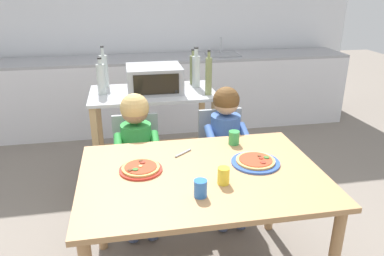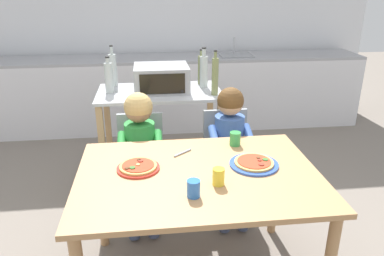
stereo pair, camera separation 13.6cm
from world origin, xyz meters
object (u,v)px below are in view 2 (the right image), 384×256
Objects in this scene: bottle_brown_beer at (113,69)px; drinking_cup_green at (235,139)px; kitchen_island_cart at (161,123)px; pizza_plate_red_rimmed at (138,167)px; bottle_tall_green_wine at (204,71)px; drinking_cup_blue at (194,189)px; serving_spoon at (183,153)px; bottle_dark_olive_oil at (109,77)px; dining_chair_right at (227,155)px; pizza_plate_blue_rimmed at (254,163)px; toaster_oven at (161,78)px; bottle_slim_sauce at (215,76)px; bottle_clear_vinegar at (201,69)px; child_in_green_shirt at (140,143)px; child_in_blue_striped_shirt at (231,139)px; dining_chair_left at (141,159)px; drinking_cup_yellow at (219,177)px; dining_table at (198,188)px.

bottle_brown_beer is 4.01× the size of drinking_cup_green.
kitchen_island_cart reaches higher than pizza_plate_red_rimmed.
pizza_plate_red_rimmed is (-0.17, -1.15, 0.18)m from kitchen_island_cart.
bottle_tall_green_wine reaches higher than drinking_cup_blue.
serving_spoon is (-0.35, -0.09, -0.04)m from drinking_cup_green.
bottle_dark_olive_oil is 1.15m from dining_chair_right.
pizza_plate_blue_rimmed is at bearing -67.31° from kitchen_island_cart.
bottle_slim_sauce is at bearing -22.74° from toaster_oven.
pizza_plate_blue_rimmed is at bearing -85.30° from bottle_clear_vinegar.
toaster_oven is 5.07× the size of drinking_cup_blue.
child_in_blue_striped_shirt is at bearing 0.35° from child_in_green_shirt.
bottle_tall_green_wine is 0.43× the size of dining_chair_right.
dining_chair_left is (-0.55, -0.65, -0.54)m from bottle_clear_vinegar.
drinking_cup_yellow is (0.42, -0.22, 0.03)m from pizza_plate_red_rimmed.
kitchen_island_cart reaches higher than dining_chair_left.
bottle_tall_green_wine is at bearing -10.09° from bottle_brown_beer.
bottle_tall_green_wine reaches higher than pizza_plate_blue_rimmed.
pizza_plate_blue_rimmed is 3.19× the size of drinking_cup_blue.
bottle_slim_sauce reaches higher than bottle_dark_olive_oil.
bottle_dark_olive_oil is 1.58m from drinking_cup_blue.
dining_chair_left reaches higher than serving_spoon.
toaster_oven is at bearing 135.15° from dining_chair_right.
drinking_cup_green is 0.67m from drinking_cup_blue.
child_in_blue_striped_shirt is at bearing -51.26° from toaster_oven.
bottle_clear_vinegar reaches higher than dining_chair_left.
drinking_cup_blue is (0.28, -0.89, 0.14)m from child_in_green_shirt.
drinking_cup_blue reaches higher than pizza_plate_red_rimmed.
dining_chair_right is (0.50, -0.46, -0.11)m from kitchen_island_cart.
bottle_brown_beer is 0.26× the size of dining_table.
pizza_plate_red_rimmed is (-0.19, -1.17, -0.22)m from toaster_oven.
bottle_dark_olive_oil reaches higher than drinking_cup_blue.
kitchen_island_cart reaches higher than drinking_cup_green.
child_in_blue_striped_shirt is (0.50, -0.58, 0.08)m from kitchen_island_cart.
dining_table is 0.86m from dining_chair_left.
bottle_dark_olive_oil is at bearing 117.45° from dining_chair_left.
bottle_tall_green_wine reaches higher than drinking_cup_yellow.
child_in_blue_striped_shirt is 7.30× the size of serving_spoon.
pizza_plate_red_rimmed is 2.74× the size of drinking_cup_blue.
toaster_oven is 5.05× the size of drinking_cup_green.
bottle_dark_olive_oil is at bearing -174.41° from bottle_tall_green_wine.
bottle_brown_beer reaches higher than kitchen_island_cart.
child_in_blue_striped_shirt reaches higher than pizza_plate_blue_rimmed.
dining_table is at bearing 122.00° from drinking_cup_yellow.
bottle_tall_green_wine is 0.78m from dining_chair_right.
bottle_dark_olive_oil reaches higher than pizza_plate_red_rimmed.
bottle_slim_sauce is 0.36m from bottle_clear_vinegar.
drinking_cup_yellow is (0.09, -0.14, 0.14)m from dining_table.
drinking_cup_blue is at bearing -110.95° from dining_chair_right.
drinking_cup_yellow is (-0.24, -0.79, 0.14)m from child_in_blue_striped_shirt.
toaster_oven is 1.26× the size of bottle_brown_beer.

